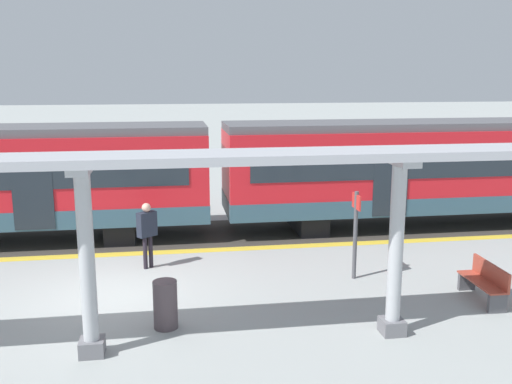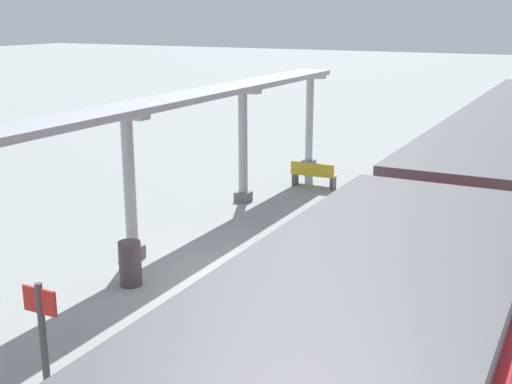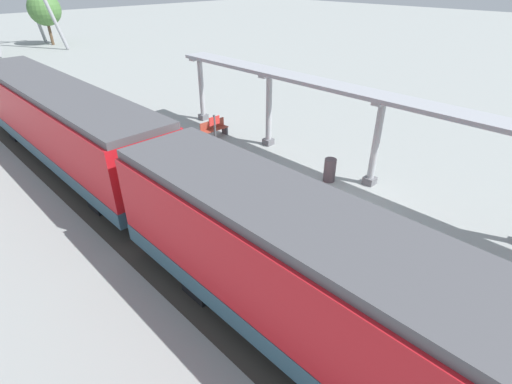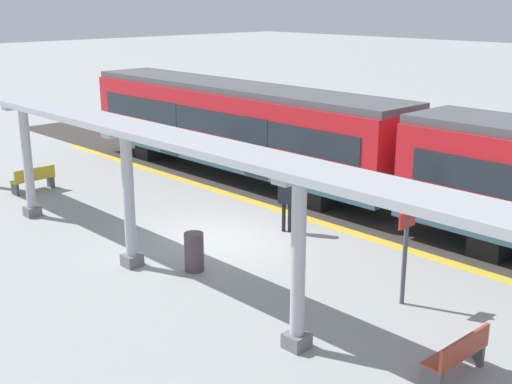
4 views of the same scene
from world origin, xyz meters
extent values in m
plane|color=#989D9B|center=(0.00, 0.00, 0.00)|extent=(176.00, 176.00, 0.00)
cube|color=gold|center=(-3.12, 0.00, 0.00)|extent=(0.39, 28.08, 0.01)
cube|color=#38332D|center=(-4.91, 0.00, 0.00)|extent=(3.20, 40.08, 0.01)
cube|color=red|center=(-4.91, -4.81, 1.94)|extent=(2.60, 14.74, 2.60)
cube|color=#315163|center=(-4.91, -4.81, 0.92)|extent=(2.63, 14.76, 0.55)
cube|color=#1E262D|center=(-3.60, -4.81, 2.25)|extent=(0.03, 13.56, 0.84)
cube|color=#1E262D|center=(-3.59, -7.27, 1.69)|extent=(0.04, 1.10, 2.00)
cube|color=#1E262D|center=(-3.59, -2.36, 1.69)|extent=(0.04, 1.10, 2.00)
cube|color=black|center=(-4.91, -0.10, 0.32)|extent=(2.21, 0.90, 0.64)
cube|color=slate|center=(2.86, -10.80, 0.15)|extent=(0.44, 0.44, 0.30)
cylinder|color=#ABAEB3|center=(2.86, -10.80, 1.82)|extent=(0.28, 0.28, 3.05)
cube|color=#ABAEB3|center=(2.86, -10.80, 3.41)|extent=(1.10, 0.36, 0.12)
cube|color=slate|center=(2.86, -5.60, 0.15)|extent=(0.44, 0.44, 0.30)
cylinder|color=#ABAEB3|center=(2.86, -5.60, 1.82)|extent=(0.28, 0.28, 3.05)
cube|color=#ABAEB3|center=(2.86, -5.60, 3.41)|extent=(1.10, 0.36, 0.12)
cube|color=slate|center=(2.86, -0.07, 0.15)|extent=(0.44, 0.44, 0.30)
cylinder|color=#ABAEB3|center=(2.86, -0.07, 1.82)|extent=(0.28, 0.28, 3.05)
cube|color=#ABAEB3|center=(2.86, -0.07, 3.41)|extent=(1.10, 0.36, 0.12)
cube|color=#A8AAB2|center=(2.86, 0.00, 3.55)|extent=(1.20, 22.41, 0.16)
cube|color=gold|center=(1.58, -8.20, 0.44)|extent=(1.52, 0.50, 0.04)
cube|color=gold|center=(1.57, -8.01, 0.66)|extent=(1.50, 0.12, 0.40)
cube|color=#4C4C51|center=(2.25, -8.17, 0.21)|extent=(0.12, 0.40, 0.42)
cube|color=#4C4C51|center=(0.91, -8.23, 0.21)|extent=(0.12, 0.40, 0.42)
cylinder|color=#4C4045|center=(1.91, 1.24, 0.49)|extent=(0.48, 0.48, 0.98)
cylinder|color=#4C4C51|center=(-0.25, 5.86, 1.10)|extent=(0.10, 0.10, 2.20)
cube|color=red|center=(-0.25, 5.86, 1.95)|extent=(0.56, 0.04, 0.36)
cylinder|color=black|center=(-1.88, 0.87, 0.43)|extent=(0.11, 0.11, 0.86)
cylinder|color=black|center=(-1.77, 0.73, 0.43)|extent=(0.11, 0.11, 0.86)
cube|color=#1E2331|center=(-1.83, 0.80, 1.18)|extent=(0.48, 0.53, 0.64)
sphere|color=tan|center=(-1.83, 0.80, 1.62)|extent=(0.23, 0.23, 0.23)
camera|label=1|loc=(12.78, 1.38, 4.96)|focal=40.37mm
camera|label=2|loc=(-6.50, 11.73, 5.64)|focal=46.41mm
camera|label=3|loc=(-9.91, -6.44, 7.51)|focal=26.70mm
camera|label=4|loc=(11.36, 13.44, 6.47)|focal=46.92mm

